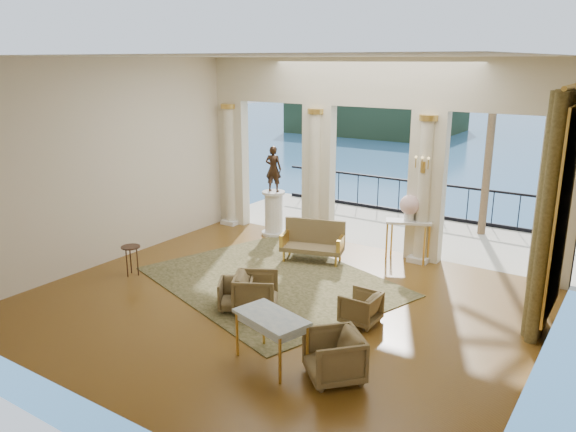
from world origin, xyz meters
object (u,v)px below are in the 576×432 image
Objects in this scene: console_table at (408,228)px; side_table at (131,250)px; armchair_b at (334,354)px; armchair_d at (256,291)px; settee at (313,241)px; game_table at (271,321)px; armchair_a at (236,293)px; armchair_c at (361,306)px; statue at (273,169)px; pedestal at (274,214)px.

side_table is (-4.54, -4.09, -0.23)m from console_table.
side_table is at bearing -148.93° from armchair_b.
armchair_b is 2.61m from armchair_d.
settee is 1.19× the size of game_table.
armchair_d is (0.35, 0.15, 0.08)m from armchair_a.
settee reaches higher than armchair_c.
armchair_c is 0.49× the size of game_table.
armchair_c is (-0.48, 1.81, -0.08)m from armchair_b.
game_table is 1.96× the size of side_table.
game_table is at bearing -15.95° from side_table.
game_table reaches higher than armchair_c.
settee is (-0.16, 3.02, 0.15)m from armchair_a.
armchair_d is at bearing 107.78° from statue.
armchair_c is at bearing -38.83° from pedestal.
armchair_c is 3.27m from settee.
armchair_b is at bearing 118.87° from statue.
side_table reaches higher than armchair_c.
armchair_c is 5.11m from side_table.
armchair_c is 0.58× the size of console_table.
armchair_b is 5.67m from side_table.
side_table is at bearing -162.25° from console_table.
side_table is (-0.86, -4.04, -0.00)m from pedestal.
pedestal is 3.68m from console_table.
game_table is (1.31, -1.36, 0.31)m from armchair_d.
statue is 1.09× the size of console_table.
settee is at bearing 60.30° from armchair_a.
side_table is at bearing -179.83° from game_table.
side_table is (-3.24, -0.06, 0.17)m from armchair_d.
settee reaches higher than armchair_d.
pedestal is 4.13m from side_table.
statue is at bearing 77.92° from side_table.
console_table is (-1.01, 5.25, 0.40)m from armchair_b.
game_table is (-0.52, -1.95, 0.39)m from armchair_c.
armchair_b reaches higher than side_table.
statue reaches higher than side_table.
statue is (-2.03, 4.12, 1.44)m from armchair_a.
armchair_b is 0.67× the size of pedestal.
statue is 1.82× the size of side_table.
armchair_c is at bearing -61.19° from settee.
side_table is (-2.73, -2.93, 0.10)m from settee.
pedestal reaches higher than armchair_b.
console_table is (3.67, 0.05, -0.96)m from statue.
armchair_a is 2.86m from armchair_b.
armchair_d is at bearing 149.88° from game_table.
armchair_c is 0.54× the size of pedestal.
game_table is at bearing -55.37° from pedestal.
pedestal is at bearing 174.92° from armchair_b.
pedestal is (-4.68, 5.20, 0.17)m from armchair_b.
armchair_c is at bearing 147.70° from armchair_b.
settee is 1.30× the size of pedestal.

